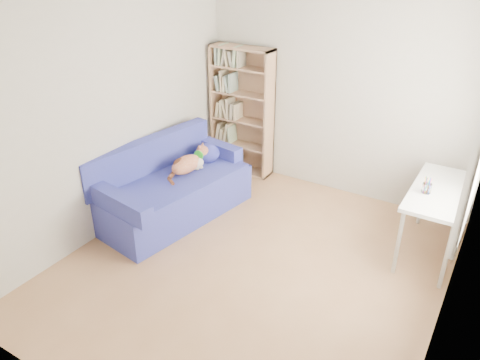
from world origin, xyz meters
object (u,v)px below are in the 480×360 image
pen_cup (427,187)px  bookshelf (242,116)px  sofa (172,188)px  desk (439,196)px

pen_cup → bookshelf: bearing=162.2°
bookshelf → sofa: bearing=-93.3°
sofa → desk: 2.92m
sofa → bookshelf: (0.08, 1.46, 0.46)m
bookshelf → pen_cup: bookshelf is taller
sofa → bookshelf: size_ratio=1.13×
sofa → bookshelf: bearing=96.0°
pen_cup → sofa: bearing=-166.9°
sofa → pen_cup: pen_cup is taller
sofa → pen_cup: 2.80m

